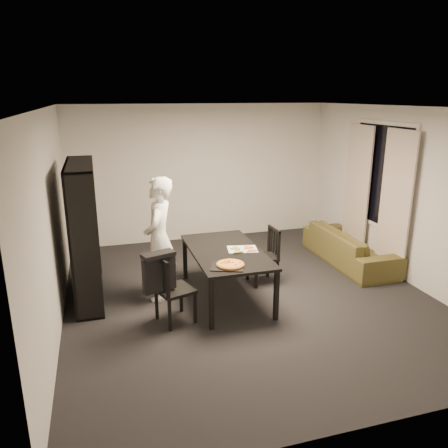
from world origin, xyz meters
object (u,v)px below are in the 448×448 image
object	(u,v)px
dining_table	(226,254)
baking_tray	(227,266)
person	(159,239)
sofa	(349,247)
bookshelf	(85,232)
pepperoni_pizza	(230,264)
chair_left	(169,285)
chair_right	(268,252)

from	to	relation	value
dining_table	baking_tray	bearing A→B (deg)	-104.99
person	baking_tray	distance (m)	1.13
dining_table	sofa	size ratio (longest dim) A/B	0.86
dining_table	person	world-z (taller)	person
bookshelf	person	distance (m)	1.02
pepperoni_pizza	sofa	xyz separation A→B (m)	(2.51, 1.26, -0.44)
bookshelf	chair_left	xyz separation A→B (m)	(0.96, -1.08, -0.44)
chair_right	sofa	xyz separation A→B (m)	(1.63, 0.35, -0.20)
chair_left	sofa	bearing A→B (deg)	-88.38
chair_left	pepperoni_pizza	xyz separation A→B (m)	(0.77, -0.08, 0.22)
chair_right	sofa	size ratio (longest dim) A/B	0.43
chair_right	person	distance (m)	1.67
dining_table	pepperoni_pizza	xyz separation A→B (m)	(-0.12, -0.58, 0.09)
bookshelf	person	world-z (taller)	bookshelf
bookshelf	sofa	xyz separation A→B (m)	(4.23, 0.10, -0.66)
dining_table	sofa	bearing A→B (deg)	15.92
baking_tray	sofa	bearing A→B (deg)	26.49
baking_tray	sofa	size ratio (longest dim) A/B	0.20
chair_right	pepperoni_pizza	size ratio (longest dim) A/B	2.43
dining_table	baking_tray	xyz separation A→B (m)	(-0.16, -0.59, 0.07)
dining_table	pepperoni_pizza	size ratio (longest dim) A/B	4.82
bookshelf	pepperoni_pizza	size ratio (longest dim) A/B	5.43
dining_table	person	bearing A→B (deg)	163.10
chair_left	sofa	distance (m)	3.49
bookshelf	chair_right	world-z (taller)	bookshelf
dining_table	baking_tray	distance (m)	0.61
bookshelf	chair_right	xyz separation A→B (m)	(2.60, -0.24, -0.46)
baking_tray	dining_table	bearing A→B (deg)	75.01
chair_right	person	bearing A→B (deg)	-90.34
baking_tray	pepperoni_pizza	xyz separation A→B (m)	(0.04, 0.01, 0.02)
chair_right	sofa	bearing A→B (deg)	99.27
bookshelf	chair_left	distance (m)	1.51
chair_right	chair_left	bearing A→B (deg)	-65.76
bookshelf	chair_right	bearing A→B (deg)	-5.33
dining_table	person	xyz separation A→B (m)	(-0.87, 0.27, 0.22)
sofa	chair_right	bearing A→B (deg)	102.00
chair_left	chair_right	distance (m)	1.84
chair_left	chair_right	world-z (taller)	chair_left
bookshelf	pepperoni_pizza	bearing A→B (deg)	-33.86
bookshelf	dining_table	world-z (taller)	bookshelf
bookshelf	pepperoni_pizza	xyz separation A→B (m)	(1.72, -1.16, -0.22)
pepperoni_pizza	chair_right	bearing A→B (deg)	46.35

